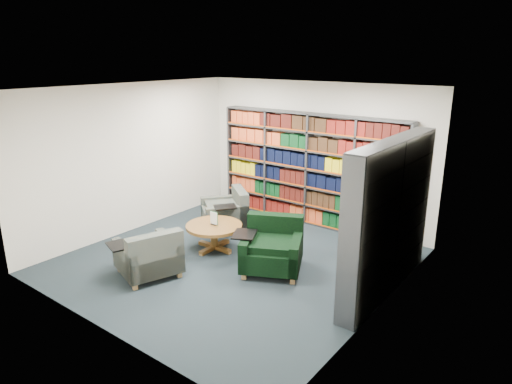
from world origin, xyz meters
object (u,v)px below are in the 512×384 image
Objects in this scene: chair_green_right at (273,249)px; chair_teal_front at (150,258)px; coffee_table at (214,230)px; chair_teal_left at (228,212)px.

chair_green_right is 1.91m from chair_teal_front.
chair_green_right is at bearing 1.07° from coffee_table.
coffee_table is (0.10, 1.35, 0.05)m from chair_teal_front.
coffee_table is (-1.23, -0.02, 0.04)m from chair_green_right.
chair_green_right is at bearing 45.95° from chair_teal_front.
chair_teal_left is 1.19× the size of coffee_table.
chair_teal_left reaches higher than coffee_table.
chair_teal_left is 1.13m from coffee_table.
chair_teal_left is 2.01m from chair_green_right.
coffee_table is at bearing 85.93° from chair_teal_front.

